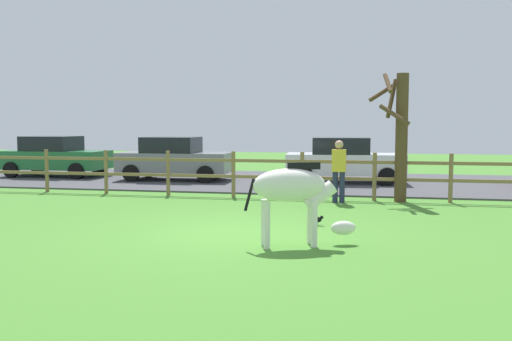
# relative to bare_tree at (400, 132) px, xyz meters

# --- Properties ---
(ground_plane) EXTENTS (60.00, 60.00, 0.00)m
(ground_plane) POSITION_rel_bare_tree_xyz_m (-3.33, -4.96, -1.85)
(ground_plane) COLOR #47842D
(parking_asphalt) EXTENTS (28.00, 7.40, 0.05)m
(parking_asphalt) POSITION_rel_bare_tree_xyz_m (-3.33, 4.34, -1.82)
(parking_asphalt) COLOR #47474C
(parking_asphalt) RESTS_ON ground_plane
(paddock_fence) EXTENTS (21.63, 0.11, 1.30)m
(paddock_fence) POSITION_rel_bare_tree_xyz_m (-3.57, 0.04, -1.11)
(paddock_fence) COLOR olive
(paddock_fence) RESTS_ON ground_plane
(bare_tree) EXTENTS (1.07, 1.51, 3.43)m
(bare_tree) POSITION_rel_bare_tree_xyz_m (0.00, 0.00, 0.00)
(bare_tree) COLOR #513A23
(bare_tree) RESTS_ON ground_plane
(zebra) EXTENTS (1.86, 0.92, 1.41)m
(zebra) POSITION_rel_bare_tree_xyz_m (-2.06, -5.82, -0.92)
(zebra) COLOR white
(zebra) RESTS_ON ground_plane
(crow_on_grass) EXTENTS (0.22, 0.10, 0.20)m
(crow_on_grass) POSITION_rel_bare_tree_xyz_m (-1.82, -3.89, -1.72)
(crow_on_grass) COLOR black
(crow_on_grass) RESTS_ON ground_plane
(parked_car_white) EXTENTS (4.11, 2.10, 1.56)m
(parked_car_white) POSITION_rel_bare_tree_xyz_m (-1.61, 4.07, -1.00)
(parked_car_white) COLOR white
(parked_car_white) RESTS_ON parking_asphalt
(parked_car_grey) EXTENTS (4.04, 1.95, 1.56)m
(parked_car_grey) POSITION_rel_bare_tree_xyz_m (-7.66, 3.74, -1.00)
(parked_car_grey) COLOR slate
(parked_car_grey) RESTS_ON parking_asphalt
(parked_car_green) EXTENTS (4.00, 1.89, 1.56)m
(parked_car_green) POSITION_rel_bare_tree_xyz_m (-12.71, 4.15, -1.00)
(parked_car_green) COLOR #236B38
(parked_car_green) RESTS_ON parking_asphalt
(visitor_near_fence) EXTENTS (0.37, 0.23, 1.64)m
(visitor_near_fence) POSITION_rel_bare_tree_xyz_m (-1.56, -0.54, -0.94)
(visitor_near_fence) COLOR #232847
(visitor_near_fence) RESTS_ON ground_plane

